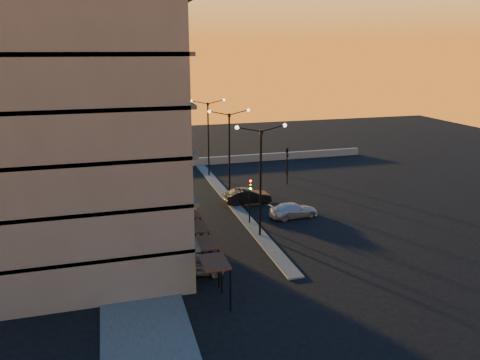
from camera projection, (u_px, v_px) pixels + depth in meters
name	position (u px, v px, depth m)	size (l,w,h in m)	color
ground	(260.00, 236.00, 39.55)	(120.00, 120.00, 0.00)	black
sidewalk_west	(130.00, 231.00, 40.44)	(5.00, 40.00, 0.12)	#464644
median	(230.00, 200.00, 48.78)	(1.20, 36.00, 0.12)	#464644
parapet	(214.00, 161.00, 63.99)	(44.00, 0.50, 1.00)	slate
building	(71.00, 99.00, 32.62)	(14.35, 17.08, 25.00)	slate
streetlamp_near	(261.00, 172.00, 38.03)	(4.32, 0.32, 9.51)	black
streetlamp_mid	(229.00, 148.00, 47.28)	(4.32, 0.32, 9.51)	black
streetlamp_far	(208.00, 132.00, 56.53)	(4.32, 0.32, 9.51)	black
traffic_light_main	(250.00, 194.00, 41.42)	(0.28, 0.44, 4.25)	black
signal_east_a	(287.00, 168.00, 54.10)	(0.13, 0.16, 3.60)	black
signal_east_b	(287.00, 151.00, 57.88)	(0.42, 1.99, 3.60)	black
car_hatchback	(196.00, 264.00, 32.79)	(1.68, 4.18, 1.43)	#B6BABE
car_sedan	(247.00, 196.00, 47.63)	(1.66, 4.76, 1.57)	black
car_wagon	(294.00, 210.00, 43.84)	(1.89, 4.66, 1.35)	silver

